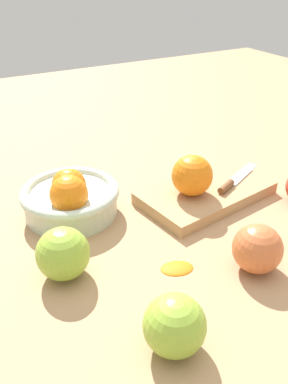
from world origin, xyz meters
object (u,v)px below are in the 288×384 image
orange_on_board (192,175)px  knife (233,181)px  apple_mid_left (64,255)px  apple_front_left (175,325)px  cutting_board (206,193)px  apple_front_right (257,249)px  bowl (70,197)px

orange_on_board → knife: orange_on_board is taller
apple_mid_left → apple_front_left: (0.07, -0.19, -0.00)m
cutting_board → apple_front_right: (-0.06, -0.21, 0.03)m
knife → apple_mid_left: apple_mid_left is taller
bowl → apple_mid_left: 0.17m
bowl → cutting_board: size_ratio=0.70×
orange_on_board → apple_mid_left: size_ratio=0.97×
orange_on_board → apple_front_left: (-0.21, -0.27, -0.02)m
apple_front_right → apple_mid_left: bearing=154.5°
orange_on_board → apple_front_left: 0.34m
bowl → apple_mid_left: size_ratio=2.26×
orange_on_board → apple_mid_left: bearing=-164.3°
orange_on_board → apple_front_right: bearing=-95.8°
cutting_board → apple_front_left: bearing=-132.7°
cutting_board → apple_front_left: size_ratio=3.35×
bowl → cutting_board: bowl is taller
knife → apple_front_right: bearing=-121.1°
cutting_board → knife: 0.06m
apple_front_right → apple_front_left: (-0.19, -0.06, 0.00)m
apple_mid_left → apple_front_left: 0.20m
bowl → cutting_board: 0.27m
apple_mid_left → bowl: bearing=66.9°
apple_front_right → orange_on_board: bearing=84.2°
knife → apple_mid_left: 0.39m
bowl → apple_front_right: size_ratio=2.38×
apple_front_left → orange_on_board: bearing=51.8°
bowl → apple_front_right: (0.19, -0.28, 0.00)m
bowl → orange_on_board: (0.21, -0.08, 0.03)m
bowl → orange_on_board: orange_on_board is taller
apple_front_right → apple_mid_left: size_ratio=0.95×
cutting_board → apple_mid_left: size_ratio=3.22×
apple_front_right → apple_front_left: 0.20m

